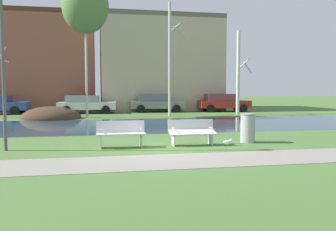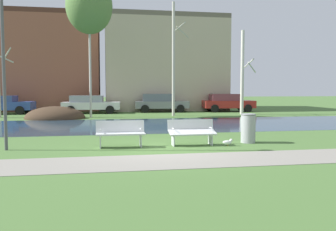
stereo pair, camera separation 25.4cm
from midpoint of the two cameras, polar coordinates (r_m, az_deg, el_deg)
name	(u,v)px [view 2 (the right image)]	position (r m, az deg, el deg)	size (l,w,h in m)	color
ground_plane	(134,121)	(21.45, -5.08, -0.87)	(120.00, 120.00, 0.00)	#476B33
paved_path_strip	(171,161)	(9.62, 1.17, -7.26)	(60.00, 1.99, 0.01)	gray
river_band	(138,125)	(19.03, -4.44, -1.52)	(80.00, 7.65, 0.01)	#284256
soil_mound	(55,119)	(24.19, -17.20, -0.46)	(3.82, 3.11, 1.58)	#423021
bench_left	(121,133)	(11.91, -6.95, -2.77)	(1.60, 0.57, 0.87)	silver
bench_right	(192,131)	(12.28, 4.38, -2.54)	(1.60, 0.57, 0.87)	silver
trash_bin	(248,128)	(13.15, 13.17, -1.91)	(0.54, 0.54, 1.03)	#999B9E
seagull	(228,142)	(12.29, 10.04, -4.19)	(0.39, 0.15, 0.24)	white
streetlamp	(2,21)	(12.39, -24.33, 13.58)	(0.32, 0.32, 6.13)	#4C4C51
birch_left	(89,6)	(24.82, -12.12, 16.61)	(3.00, 3.00, 9.32)	beige
birch_center_left	(174,58)	(25.39, 1.21, 9.08)	(1.18, 1.93, 7.91)	#BCB7A8
birch_center	(243,72)	(27.41, 12.04, 6.73)	(1.17, 1.93, 6.21)	beige
parked_van_nearest_blue	(2,104)	(29.87, -24.67, 1.65)	(4.52, 2.24, 1.40)	#2D4793
parked_sedan_second_white	(90,104)	(28.54, -12.01, 1.83)	(4.48, 2.23, 1.39)	silver
parked_hatch_third_grey	(160,102)	(29.47, -0.98, 2.08)	(4.42, 2.27, 1.49)	slate
parked_wagon_fourth_red	(227,102)	(30.38, 9.64, 2.08)	(4.31, 2.19, 1.48)	maroon
building_brick_low	(40,64)	(35.72, -19.44, 7.78)	(10.83, 8.89, 8.48)	brown
building_beige_block	(162,65)	(34.40, -0.75, 8.03)	(10.60, 8.65, 8.32)	#BCAD8E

